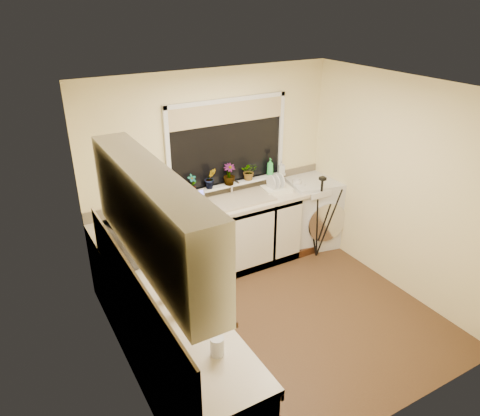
{
  "coord_description": "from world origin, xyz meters",
  "views": [
    {
      "loc": [
        -2.31,
        -3.21,
        3.21
      ],
      "look_at": [
        -0.16,
        0.55,
        1.15
      ],
      "focal_mm": 34.08,
      "sensor_mm": 36.0,
      "label": 1
    }
  ],
  "objects_px": {
    "washing_machine": "(311,211)",
    "plant_a": "(192,183)",
    "glass_jug": "(217,346)",
    "plant_b": "(210,178)",
    "steel_jar": "(164,297)",
    "cup_left": "(177,311)",
    "soap_bottle_green": "(270,167)",
    "cup_back": "(297,183)",
    "microwave": "(134,239)",
    "tripod": "(319,218)",
    "plant_c": "(229,174)",
    "dish_rack": "(277,189)",
    "kettle": "(154,252)",
    "soap_bottle_clear": "(282,167)",
    "laptop": "(197,205)",
    "plant_d": "(249,171)"
  },
  "relations": [
    {
      "from": "washing_machine",
      "to": "plant_a",
      "type": "height_order",
      "value": "plant_a"
    },
    {
      "from": "glass_jug",
      "to": "plant_b",
      "type": "height_order",
      "value": "plant_b"
    },
    {
      "from": "steel_jar",
      "to": "cup_left",
      "type": "xyz_separation_m",
      "value": [
        0.02,
        -0.22,
        -0.0
      ]
    },
    {
      "from": "steel_jar",
      "to": "soap_bottle_green",
      "type": "relative_size",
      "value": 0.43
    },
    {
      "from": "plant_a",
      "to": "cup_back",
      "type": "distance_m",
      "value": 1.43
    },
    {
      "from": "microwave",
      "to": "tripod",
      "type": "bearing_deg",
      "value": -99.03
    },
    {
      "from": "steel_jar",
      "to": "microwave",
      "type": "bearing_deg",
      "value": 87.17
    },
    {
      "from": "steel_jar",
      "to": "plant_c",
      "type": "xyz_separation_m",
      "value": [
        1.51,
        1.64,
        0.23
      ]
    },
    {
      "from": "steel_jar",
      "to": "plant_b",
      "type": "relative_size",
      "value": 0.38
    },
    {
      "from": "dish_rack",
      "to": "tripod",
      "type": "distance_m",
      "value": 0.67
    },
    {
      "from": "washing_machine",
      "to": "plant_c",
      "type": "bearing_deg",
      "value": -178.12
    },
    {
      "from": "washing_machine",
      "to": "soap_bottle_green",
      "type": "distance_m",
      "value": 0.92
    },
    {
      "from": "kettle",
      "to": "soap_bottle_clear",
      "type": "distance_m",
      "value": 2.37
    },
    {
      "from": "washing_machine",
      "to": "glass_jug",
      "type": "height_order",
      "value": "glass_jug"
    },
    {
      "from": "plant_c",
      "to": "cup_left",
      "type": "height_order",
      "value": "plant_c"
    },
    {
      "from": "plant_a",
      "to": "cup_left",
      "type": "xyz_separation_m",
      "value": [
        -0.99,
        -1.87,
        -0.21
      ]
    },
    {
      "from": "cup_left",
      "to": "plant_b",
      "type": "bearing_deg",
      "value": 56.59
    },
    {
      "from": "plant_a",
      "to": "plant_c",
      "type": "relative_size",
      "value": 0.83
    },
    {
      "from": "soap_bottle_clear",
      "to": "cup_left",
      "type": "bearing_deg",
      "value": -140.65
    },
    {
      "from": "plant_a",
      "to": "dish_rack",
      "type": "bearing_deg",
      "value": -9.79
    },
    {
      "from": "laptop",
      "to": "plant_c",
      "type": "relative_size",
      "value": 1.15
    },
    {
      "from": "plant_a",
      "to": "soap_bottle_green",
      "type": "height_order",
      "value": "soap_bottle_green"
    },
    {
      "from": "kettle",
      "to": "plant_a",
      "type": "bearing_deg",
      "value": 49.85
    },
    {
      "from": "dish_rack",
      "to": "steel_jar",
      "type": "relative_size",
      "value": 3.62
    },
    {
      "from": "cup_left",
      "to": "plant_a",
      "type": "bearing_deg",
      "value": 62.06
    },
    {
      "from": "laptop",
      "to": "steel_jar",
      "type": "distance_m",
      "value": 1.76
    },
    {
      "from": "dish_rack",
      "to": "microwave",
      "type": "relative_size",
      "value": 0.63
    },
    {
      "from": "tripod",
      "to": "soap_bottle_green",
      "type": "bearing_deg",
      "value": 144.47
    },
    {
      "from": "soap_bottle_green",
      "to": "laptop",
      "type": "bearing_deg",
      "value": -170.27
    },
    {
      "from": "tripod",
      "to": "plant_b",
      "type": "bearing_deg",
      "value": 175.11
    },
    {
      "from": "glass_jug",
      "to": "microwave",
      "type": "relative_size",
      "value": 0.26
    },
    {
      "from": "dish_rack",
      "to": "glass_jug",
      "type": "relative_size",
      "value": 2.42
    },
    {
      "from": "glass_jug",
      "to": "cup_left",
      "type": "relative_size",
      "value": 1.48
    },
    {
      "from": "soap_bottle_clear",
      "to": "cup_left",
      "type": "relative_size",
      "value": 1.74
    },
    {
      "from": "plant_a",
      "to": "plant_d",
      "type": "xyz_separation_m",
      "value": [
        0.79,
        0.0,
        0.0
      ]
    },
    {
      "from": "plant_c",
      "to": "cup_left",
      "type": "bearing_deg",
      "value": -128.61
    },
    {
      "from": "tripod",
      "to": "cup_left",
      "type": "distance_m",
      "value": 2.86
    },
    {
      "from": "dish_rack",
      "to": "cup_back",
      "type": "distance_m",
      "value": 0.31
    },
    {
      "from": "laptop",
      "to": "steel_jar",
      "type": "relative_size",
      "value": 3.14
    },
    {
      "from": "kettle",
      "to": "plant_b",
      "type": "relative_size",
      "value": 0.88
    },
    {
      "from": "microwave",
      "to": "washing_machine",
      "type": "bearing_deg",
      "value": -91.74
    },
    {
      "from": "steel_jar",
      "to": "cup_left",
      "type": "relative_size",
      "value": 0.99
    },
    {
      "from": "glass_jug",
      "to": "soap_bottle_clear",
      "type": "height_order",
      "value": "soap_bottle_clear"
    },
    {
      "from": "plant_d",
      "to": "plant_c",
      "type": "bearing_deg",
      "value": -177.04
    },
    {
      "from": "plant_a",
      "to": "cup_left",
      "type": "bearing_deg",
      "value": -117.94
    },
    {
      "from": "laptop",
      "to": "dish_rack",
      "type": "xyz_separation_m",
      "value": [
        1.12,
        0.0,
        -0.03
      ]
    },
    {
      "from": "glass_jug",
      "to": "steel_jar",
      "type": "distance_m",
      "value": 0.77
    },
    {
      "from": "plant_b",
      "to": "tripod",
      "type": "bearing_deg",
      "value": -23.25
    },
    {
      "from": "plant_b",
      "to": "cup_left",
      "type": "xyz_separation_m",
      "value": [
        -1.23,
        -1.87,
        -0.23
      ]
    },
    {
      "from": "kettle",
      "to": "cup_back",
      "type": "bearing_deg",
      "value": 20.27
    }
  ]
}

